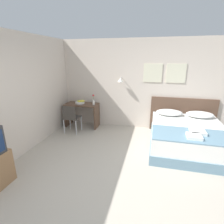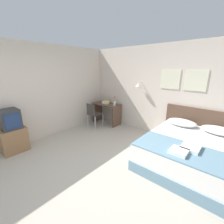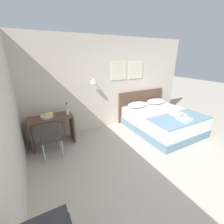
{
  "view_description": "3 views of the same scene",
  "coord_description": "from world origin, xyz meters",
  "px_view_note": "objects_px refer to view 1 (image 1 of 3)",
  "views": [
    {
      "loc": [
        0.43,
        -2.47,
        2.12
      ],
      "look_at": [
        -0.59,
        1.71,
        0.77
      ],
      "focal_mm": 28.0,
      "sensor_mm": 36.0,
      "label": 1
    },
    {
      "loc": [
        1.87,
        -1.48,
        2.01
      ],
      "look_at": [
        -0.62,
        1.41,
        0.87
      ],
      "focal_mm": 24.0,
      "sensor_mm": 36.0,
      "label": 2
    },
    {
      "loc": [
        -2.0,
        -1.22,
        2.14
      ],
      "look_at": [
        -0.36,
        1.85,
        0.81
      ],
      "focal_mm": 24.0,
      "sensor_mm": 36.0,
      "label": 3
    }
  ],
  "objects_px": {
    "pillow_right": "(200,115)",
    "desk": "(82,111)",
    "throw_blanket": "(193,135)",
    "fruit_bowl": "(80,102)",
    "folded_towel_mid_bed": "(194,136)",
    "pillow_left": "(169,112)",
    "headboard": "(182,115)",
    "flower_vase": "(93,101)",
    "desk_chair": "(71,117)",
    "bed": "(187,137)",
    "folded_towel_near_foot": "(198,131)"
  },
  "relations": [
    {
      "from": "pillow_right",
      "to": "desk",
      "type": "relative_size",
      "value": 0.7
    },
    {
      "from": "throw_blanket",
      "to": "fruit_bowl",
      "type": "xyz_separation_m",
      "value": [
        -3.08,
        1.32,
        0.19
      ]
    },
    {
      "from": "folded_towel_mid_bed",
      "to": "fruit_bowl",
      "type": "distance_m",
      "value": 3.4
    },
    {
      "from": "pillow_right",
      "to": "pillow_left",
      "type": "bearing_deg",
      "value": 180.0
    },
    {
      "from": "desk",
      "to": "fruit_bowl",
      "type": "bearing_deg",
      "value": 159.23
    },
    {
      "from": "headboard",
      "to": "pillow_left",
      "type": "xyz_separation_m",
      "value": [
        -0.39,
        -0.3,
        0.15
      ]
    },
    {
      "from": "throw_blanket",
      "to": "fruit_bowl",
      "type": "height_order",
      "value": "fruit_bowl"
    },
    {
      "from": "desk",
      "to": "flower_vase",
      "type": "xyz_separation_m",
      "value": [
        0.41,
        -0.04,
        0.35
      ]
    },
    {
      "from": "pillow_left",
      "to": "desk_chair",
      "type": "relative_size",
      "value": 0.85
    },
    {
      "from": "headboard",
      "to": "flower_vase",
      "type": "distance_m",
      "value": 2.65
    },
    {
      "from": "pillow_left",
      "to": "folded_towel_mid_bed",
      "type": "height_order",
      "value": "pillow_left"
    },
    {
      "from": "folded_towel_mid_bed",
      "to": "throw_blanket",
      "type": "bearing_deg",
      "value": 85.35
    },
    {
      "from": "bed",
      "to": "pillow_left",
      "type": "distance_m",
      "value": 0.9
    },
    {
      "from": "pillow_right",
      "to": "throw_blanket",
      "type": "distance_m",
      "value": 1.36
    },
    {
      "from": "throw_blanket",
      "to": "bed",
      "type": "bearing_deg",
      "value": 90.0
    },
    {
      "from": "pillow_right",
      "to": "folded_towel_near_foot",
      "type": "xyz_separation_m",
      "value": [
        -0.28,
        -1.16,
        -0.03
      ]
    },
    {
      "from": "folded_towel_mid_bed",
      "to": "flower_vase",
      "type": "height_order",
      "value": "flower_vase"
    },
    {
      "from": "throw_blanket",
      "to": "folded_towel_near_foot",
      "type": "relative_size",
      "value": 4.76
    },
    {
      "from": "desk",
      "to": "throw_blanket",
      "type": "bearing_deg",
      "value": -23.27
    },
    {
      "from": "headboard",
      "to": "folded_towel_mid_bed",
      "type": "height_order",
      "value": "headboard"
    },
    {
      "from": "pillow_left",
      "to": "throw_blanket",
      "type": "height_order",
      "value": "pillow_left"
    },
    {
      "from": "bed",
      "to": "pillow_left",
      "type": "height_order",
      "value": "pillow_left"
    },
    {
      "from": "throw_blanket",
      "to": "pillow_right",
      "type": "bearing_deg",
      "value": 73.14
    },
    {
      "from": "bed",
      "to": "desk",
      "type": "distance_m",
      "value": 3.11
    },
    {
      "from": "headboard",
      "to": "folded_towel_mid_bed",
      "type": "relative_size",
      "value": 6.43
    },
    {
      "from": "headboard",
      "to": "throw_blanket",
      "type": "distance_m",
      "value": 1.6
    },
    {
      "from": "flower_vase",
      "to": "desk_chair",
      "type": "bearing_deg",
      "value": -132.23
    },
    {
      "from": "headboard",
      "to": "fruit_bowl",
      "type": "relative_size",
      "value": 5.77
    },
    {
      "from": "headboard",
      "to": "pillow_right",
      "type": "xyz_separation_m",
      "value": [
        0.39,
        -0.3,
        0.15
      ]
    },
    {
      "from": "bed",
      "to": "folded_towel_mid_bed",
      "type": "xyz_separation_m",
      "value": [
        -0.01,
        -0.71,
        0.34
      ]
    },
    {
      "from": "fruit_bowl",
      "to": "desk_chair",
      "type": "bearing_deg",
      "value": -92.69
    },
    {
      "from": "bed",
      "to": "desk_chair",
      "type": "bearing_deg",
      "value": 177.52
    },
    {
      "from": "folded_towel_mid_bed",
      "to": "desk",
      "type": "height_order",
      "value": "desk"
    },
    {
      "from": "folded_towel_near_foot",
      "to": "pillow_left",
      "type": "bearing_deg",
      "value": 113.41
    },
    {
      "from": "pillow_left",
      "to": "fruit_bowl",
      "type": "distance_m",
      "value": 2.69
    },
    {
      "from": "bed",
      "to": "folded_towel_near_foot",
      "type": "xyz_separation_m",
      "value": [
        0.11,
        -0.44,
        0.34
      ]
    },
    {
      "from": "desk_chair",
      "to": "fruit_bowl",
      "type": "bearing_deg",
      "value": 87.31
    },
    {
      "from": "bed",
      "to": "folded_towel_near_foot",
      "type": "height_order",
      "value": "folded_towel_near_foot"
    },
    {
      "from": "headboard",
      "to": "throw_blanket",
      "type": "xyz_separation_m",
      "value": [
        0.0,
        -1.6,
        0.08
      ]
    },
    {
      "from": "pillow_left",
      "to": "flower_vase",
      "type": "bearing_deg",
      "value": -178.97
    },
    {
      "from": "throw_blanket",
      "to": "flower_vase",
      "type": "height_order",
      "value": "flower_vase"
    },
    {
      "from": "pillow_left",
      "to": "folded_towel_near_foot",
      "type": "xyz_separation_m",
      "value": [
        0.5,
        -1.16,
        -0.03
      ]
    },
    {
      "from": "bed",
      "to": "fruit_bowl",
      "type": "bearing_deg",
      "value": 166.37
    },
    {
      "from": "pillow_right",
      "to": "desk_chair",
      "type": "bearing_deg",
      "value": -170.45
    },
    {
      "from": "folded_towel_mid_bed",
      "to": "desk_chair",
      "type": "distance_m",
      "value": 3.21
    },
    {
      "from": "throw_blanket",
      "to": "folded_towel_near_foot",
      "type": "xyz_separation_m",
      "value": [
        0.11,
        0.14,
        0.04
      ]
    },
    {
      "from": "desk",
      "to": "fruit_bowl",
      "type": "relative_size",
      "value": 3.22
    },
    {
      "from": "throw_blanket",
      "to": "flower_vase",
      "type": "bearing_deg",
      "value": 154.25
    },
    {
      "from": "desk",
      "to": "fruit_bowl",
      "type": "distance_m",
      "value": 0.29
    },
    {
      "from": "folded_towel_near_foot",
      "to": "desk_chair",
      "type": "relative_size",
      "value": 0.41
    }
  ]
}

